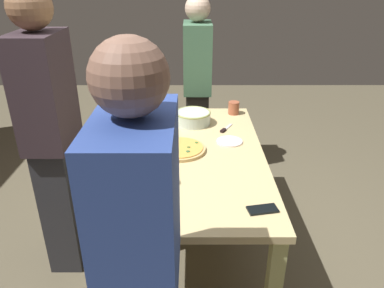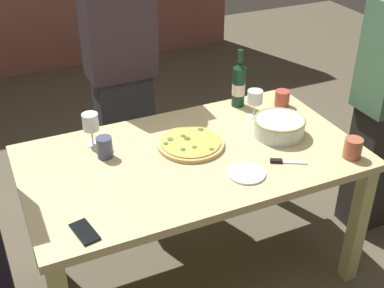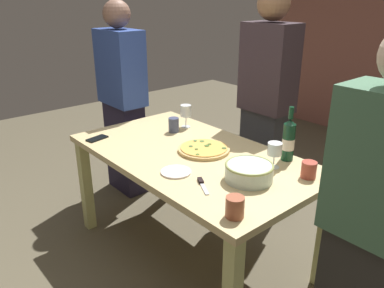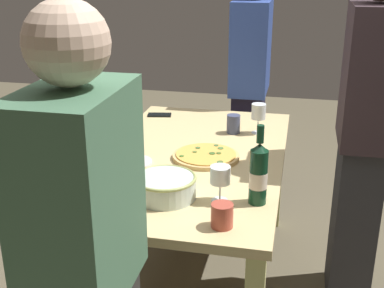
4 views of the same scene
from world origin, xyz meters
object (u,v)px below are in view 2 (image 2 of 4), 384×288
at_px(wine_glass_by_bottle, 91,124).
at_px(pizza_knife, 283,162).
at_px(pizza, 191,144).
at_px(cell_phone, 85,232).
at_px(serving_bowl, 279,126).
at_px(person_guest_left, 121,69).
at_px(dining_table, 192,171).
at_px(side_plate, 247,173).
at_px(wine_glass_near_pizza, 255,98).
at_px(cup_amber, 105,147).
at_px(wine_bottle, 239,84).
at_px(cup_spare, 353,148).
at_px(cup_ceramic, 282,98).

relative_size(wine_glass_by_bottle, pizza_knife, 1.03).
distance_m(pizza, cell_phone, 0.76).
xyz_separation_m(serving_bowl, pizza_knife, (-0.12, -0.23, -0.04)).
distance_m(pizza, person_guest_left, 0.76).
bearing_deg(wine_glass_by_bottle, dining_table, -35.41).
height_order(serving_bowl, side_plate, serving_bowl).
distance_m(dining_table, side_plate, 0.31).
relative_size(serving_bowl, wine_glass_by_bottle, 1.55).
bearing_deg(wine_glass_near_pizza, pizza_knife, -103.19).
xyz_separation_m(dining_table, person_guest_left, (-0.08, 0.81, 0.23)).
height_order(wine_glass_by_bottle, cup_amber, wine_glass_by_bottle).
distance_m(side_plate, pizza_knife, 0.20).
height_order(serving_bowl, wine_bottle, wine_bottle).
relative_size(cup_amber, cell_phone, 0.72).
relative_size(dining_table, person_guest_left, 0.93).
bearing_deg(pizza, wine_glass_by_bottle, 153.82).
bearing_deg(side_plate, cup_amber, 142.91).
bearing_deg(wine_glass_by_bottle, wine_glass_near_pizza, -4.74).
relative_size(pizza, person_guest_left, 0.19).
distance_m(serving_bowl, pizza_knife, 0.26).
distance_m(wine_bottle, cup_spare, 0.74).
xyz_separation_m(pizza, cup_spare, (0.65, -0.41, 0.04)).
bearing_deg(cup_ceramic, wine_glass_by_bottle, 178.34).
bearing_deg(pizza, serving_bowl, -10.76).
xyz_separation_m(dining_table, wine_bottle, (0.45, 0.37, 0.22)).
distance_m(pizza, cup_amber, 0.42).
bearing_deg(wine_glass_by_bottle, serving_bowl, -18.65).
bearing_deg(dining_table, pizza, 70.37).
bearing_deg(pizza_knife, cell_phone, -174.18).
bearing_deg(cell_phone, cup_ceramic, -165.94).
height_order(pizza, wine_glass_near_pizza, wine_glass_near_pizza).
height_order(cell_phone, person_guest_left, person_guest_left).
bearing_deg(cup_spare, wine_glass_near_pizza, 111.23).
bearing_deg(dining_table, cup_spare, -26.02).
relative_size(serving_bowl, person_guest_left, 0.15).
height_order(pizza, pizza_knife, pizza).
relative_size(cell_phone, pizza_knife, 0.88).
bearing_deg(cup_ceramic, pizza, -164.23).
bearing_deg(wine_glass_by_bottle, pizza, -26.18).
height_order(wine_bottle, cup_amber, wine_bottle).
xyz_separation_m(wine_glass_near_pizza, cell_phone, (-1.07, -0.55, -0.11)).
relative_size(pizza, cup_spare, 3.33).
xyz_separation_m(wine_bottle, pizza_knife, (-0.09, -0.60, -0.12)).
bearing_deg(cup_ceramic, person_guest_left, 143.51).
distance_m(dining_table, wine_bottle, 0.62).
xyz_separation_m(wine_bottle, cell_phone, (-1.05, -0.70, -0.12)).
relative_size(wine_glass_near_pizza, pizza_knife, 0.92).
distance_m(dining_table, serving_bowl, 0.50).
distance_m(wine_glass_by_bottle, cup_ceramic, 1.08).
bearing_deg(cup_spare, side_plate, 171.31).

